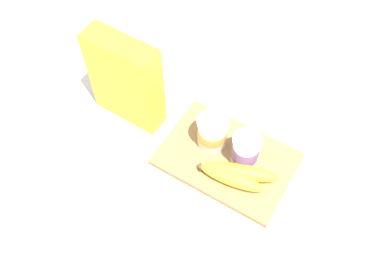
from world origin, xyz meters
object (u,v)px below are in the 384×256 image
Objects in this scene: cutting_board at (227,159)px; banana_bunch at (236,174)px; cereal_box at (126,81)px; yogurt_cup_front at (212,132)px; yogurt_cup_back at (245,150)px.

banana_bunch is (0.04, -0.04, 0.03)m from cutting_board.
cereal_box is 0.34m from banana_bunch.
yogurt_cup_front is at bearing -174.10° from cereal_box.
cereal_box is 0.24m from yogurt_cup_front.
yogurt_cup_back reaches higher than banana_bunch.
cereal_box is at bearing -177.29° from yogurt_cup_back.
cutting_board is at bearing -158.74° from yogurt_cup_back.
banana_bunch is (0.33, -0.04, -0.09)m from cereal_box.
yogurt_cup_front reaches higher than banana_bunch.
cutting_board is at bearing -178.92° from cereal_box.
cutting_board is at bearing -19.49° from yogurt_cup_front.
banana_bunch is at bearing 174.27° from cereal_box.
yogurt_cup_back is 0.49× the size of banana_bunch.
cereal_box is 0.33m from yogurt_cup_back.
yogurt_cup_front is (0.23, 0.02, -0.07)m from cereal_box.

